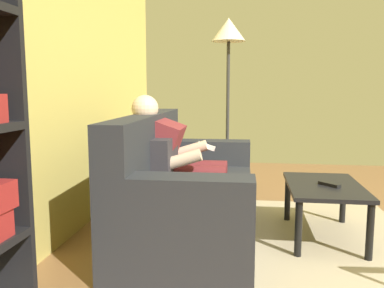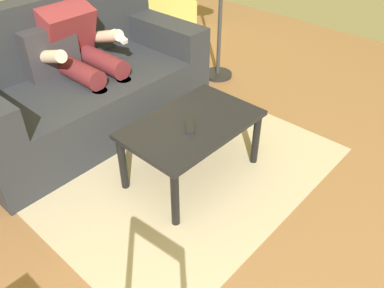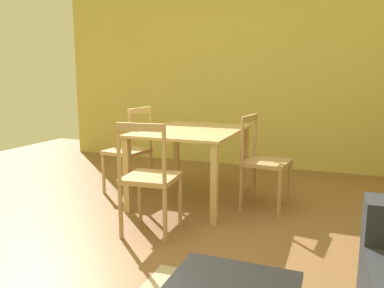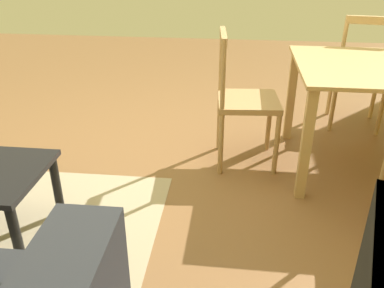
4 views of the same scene
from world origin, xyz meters
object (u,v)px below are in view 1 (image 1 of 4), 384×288
at_px(floor_lamp, 228,46).
at_px(coffee_table, 324,192).
at_px(couch, 183,193).
at_px(person_lounging, 179,162).
at_px(tv_remote, 329,184).

bearing_deg(floor_lamp, coffee_table, -147.08).
bearing_deg(couch, floor_lamp, -11.19).
relative_size(coffee_table, floor_lamp, 0.46).
xyz_separation_m(person_lounging, tv_remote, (-0.00, -1.15, -0.14)).
bearing_deg(couch, tv_remote, -86.59).
bearing_deg(coffee_table, couch, 95.97).
bearing_deg(coffee_table, tv_remote, -150.92).
xyz_separation_m(couch, coffee_table, (0.11, -1.08, 0.02)).
bearing_deg(tv_remote, floor_lamp, -100.22).
height_order(couch, tv_remote, couch).
distance_m(coffee_table, tv_remote, 0.09).
distance_m(couch, tv_remote, 1.11).
xyz_separation_m(couch, person_lounging, (0.07, 0.04, 0.24)).
distance_m(person_lounging, coffee_table, 1.14).
bearing_deg(person_lounging, coffee_table, -87.63).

